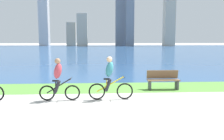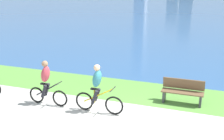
% 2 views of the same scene
% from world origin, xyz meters
% --- Properties ---
extents(ground_plane, '(300.00, 300.00, 0.00)m').
position_xyz_m(ground_plane, '(0.00, 0.00, 0.00)').
color(ground_plane, '#B2AFA8').
extents(grass_strip_bayside, '(120.00, 2.52, 0.01)m').
position_xyz_m(grass_strip_bayside, '(0.00, 2.91, 0.00)').
color(grass_strip_bayside, '#59933D').
rests_on(grass_strip_bayside, ground).
extents(bay_water_surface, '(300.00, 86.14, 0.00)m').
position_xyz_m(bay_water_surface, '(0.00, 47.24, 0.00)').
color(bay_water_surface, '#2D568C').
rests_on(bay_water_surface, ground).
extents(cyclist_lead, '(1.75, 0.52, 1.69)m').
position_xyz_m(cyclist_lead, '(-1.09, 0.58, 0.84)').
color(cyclist_lead, black).
rests_on(cyclist_lead, ground).
extents(cyclist_trailing, '(1.57, 0.52, 1.64)m').
position_xyz_m(cyclist_trailing, '(-3.06, 0.56, 0.83)').
color(cyclist_trailing, black).
rests_on(cyclist_trailing, ground).
extents(bench_near_path, '(1.50, 0.47, 0.90)m').
position_xyz_m(bench_near_path, '(1.52, 2.35, 0.45)').
color(bench_near_path, brown).
rests_on(bench_near_path, ground).
extents(city_skyline_far_shore, '(49.66, 8.71, 27.85)m').
position_xyz_m(city_skyline_far_shore, '(2.19, 80.51, 11.47)').
color(city_skyline_far_shore, '#B7B7BC').
rests_on(city_skyline_far_shore, ground).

